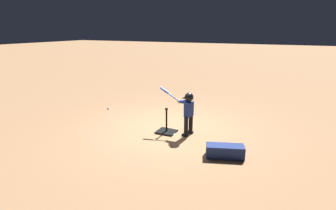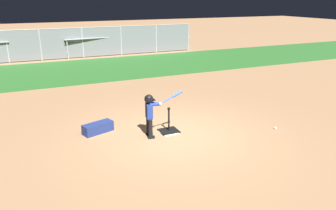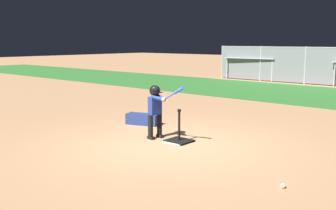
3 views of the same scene
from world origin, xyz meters
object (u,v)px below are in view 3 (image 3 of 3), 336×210
Objects in this scene: equipment_bag at (143,119)px; batter_child at (156,105)px; bleachers_right_center at (257,68)px; batting_tee at (179,138)px; baseball at (283,186)px.

batter_child is at bearing -52.95° from equipment_bag.
bleachers_right_center reaches higher than equipment_bag.
batting_tee is 0.84× the size of equipment_bag.
baseball is (3.42, -0.98, -0.72)m from batter_child.
batter_child is at bearing -70.27° from bleachers_right_center.
equipment_bag is at bearing 158.61° from baseball.
batter_child reaches higher than baseball.
batter_child is 1.62m from equipment_bag.
batter_child is (-0.57, -0.10, 0.67)m from batting_tee.
batter_child is at bearing 164.01° from baseball.
batting_tee is 1.96m from equipment_bag.
equipment_bag is (-1.81, 0.75, 0.06)m from batting_tee.
batter_child reaches higher than batting_tee.
equipment_bag is at bearing 157.64° from batting_tee.
batting_tee is at bearing 159.24° from baseball.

